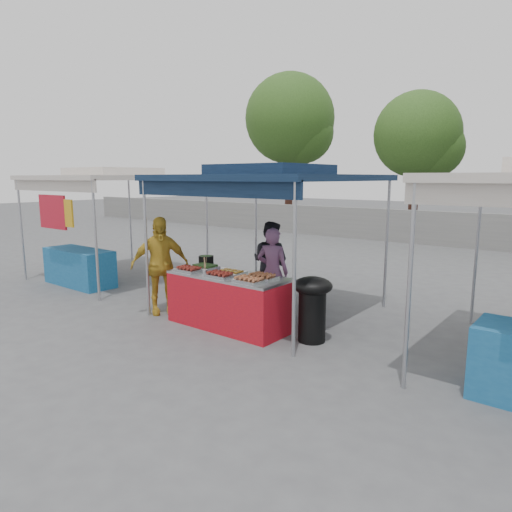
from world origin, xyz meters
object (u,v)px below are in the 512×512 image
Objects in this scene: vendor_table at (229,301)px; wok_burner at (312,303)px; vendor_woman at (273,272)px; cooking_pot at (206,260)px; helper_man at (270,262)px; customer_person at (160,265)px.

vendor_table is 1.42m from wok_burner.
vendor_woman is at bearing 129.53° from wok_burner.
vendor_woman reaches higher than wok_burner.
cooking_pot is 2.28m from wok_burner.
vendor_table is 1.06m from cooking_pot.
helper_man is (-0.41, 1.66, 0.34)m from vendor_table.
vendor_woman is 0.95m from helper_man.
cooking_pot is 0.15× the size of customer_person.
vendor_woman is at bearing 27.28° from cooking_pot.
wok_burner reaches higher than vendor_table.
cooking_pot is at bearing 155.34° from wok_burner.
vendor_table is at bearing -23.84° from cooking_pot.
customer_person is (-2.82, -0.43, 0.28)m from wok_burner.
cooking_pot is 0.80m from customer_person.
cooking_pot is 1.36m from helper_man.
vendor_woman is 1.96m from customer_person.
vendor_woman is at bearing 78.50° from vendor_table.
vendor_table is 2.08× the size of wok_burner.
customer_person is at bearing 55.25° from helper_man.
vendor_table is 1.31× the size of vendor_woman.
vendor_woman is (1.05, 0.54, -0.16)m from cooking_pot.
cooking_pot is 0.17× the size of helper_man.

